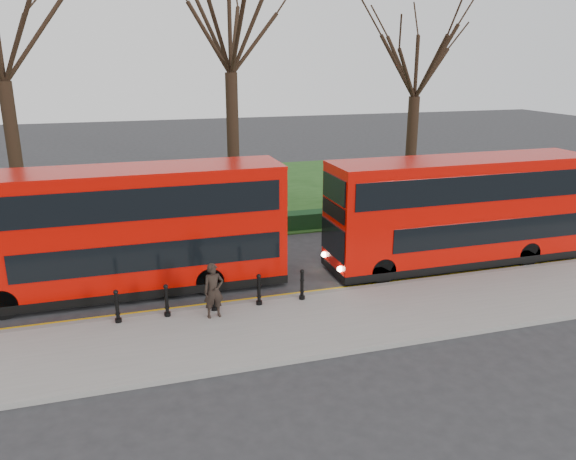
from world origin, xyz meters
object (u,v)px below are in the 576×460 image
object	(u,v)px
bollard_row	(214,295)
pedestrian	(214,291)
bus_lead	(124,232)
bus_rear	(459,212)

from	to	relation	value
bollard_row	pedestrian	world-z (taller)	pedestrian
bus_lead	bus_rear	bearing A→B (deg)	-3.84
bollard_row	bus_rear	size ratio (longest dim) A/B	0.57
bus_rear	pedestrian	size ratio (longest dim) A/B	6.07
bus_rear	pedestrian	distance (m)	10.38
bollard_row	bus_lead	size ratio (longest dim) A/B	0.55
bus_rear	pedestrian	bearing A→B (deg)	-166.87
bus_lead	bollard_row	bearing A→B (deg)	-46.95
bollard_row	bus_rear	bearing A→B (deg)	10.64
bus_lead	bus_rear	world-z (taller)	bus_lead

